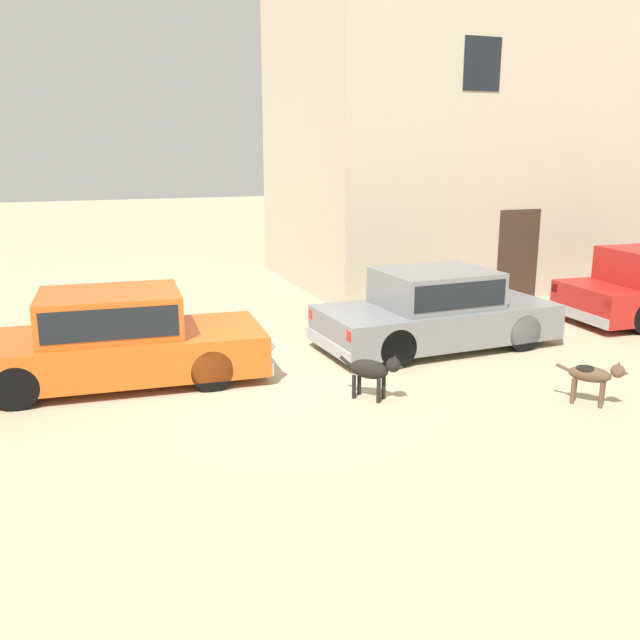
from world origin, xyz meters
The scene contains 6 objects.
ground_plane centered at (0.00, 0.00, 0.00)m, with size 80.00×80.00×0.00m, color tan.
parked_sedan_nearest centered at (-2.24, 1.01, 0.69)m, with size 4.67×2.09×1.40m.
parked_sedan_second centered at (3.28, 1.01, 0.69)m, with size 4.42×2.01×1.39m.
apartment_block centered at (8.92, 6.97, 3.85)m, with size 12.42×6.19×7.71m.
stray_dog_spotted centered at (1.12, -1.05, 0.44)m, with size 0.72×0.80×0.69m.
stray_dog_tan centered at (3.88, -2.30, 0.44)m, with size 0.68×0.77×0.66m.
Camera 1 is at (-2.82, -9.48, 3.49)m, focal length 38.83 mm.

